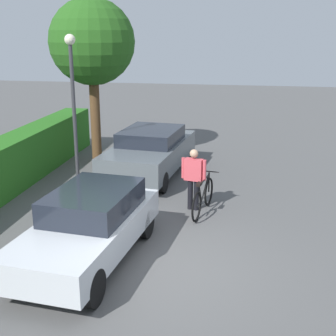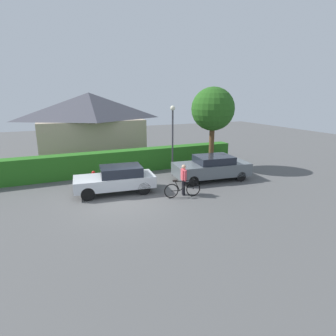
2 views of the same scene
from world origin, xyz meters
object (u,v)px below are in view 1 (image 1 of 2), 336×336
Objects in this scene: parked_car_near at (89,225)px; person_rider at (194,175)px; bicycle at (203,198)px; street_lamp at (73,92)px; parked_car_far at (150,151)px; tree_kerbside at (92,43)px.

person_rider is (2.94, -1.64, 0.17)m from parked_car_near.
parked_car_near reaches higher than bicycle.
parked_car_near is at bearing -156.29° from street_lamp.
tree_kerbside is at bearing 59.12° from parked_car_far.
parked_car_near is 3.36m from bicycle.
person_rider reaches higher than bicycle.
parked_car_near is at bearing -179.93° from parked_car_far.
parked_car_far is at bearing 32.00° from person_rider.
tree_kerbside is at bearing 44.60° from bicycle.
bicycle is 1.17× the size of person_rider.
street_lamp is at bearing 73.05° from bicycle.
bicycle is 0.43× the size of street_lamp.
person_rider is at bearing -29.16° from parked_car_near.
tree_kerbside reaches higher than parked_car_near.
parked_car_near is 2.27× the size of bicycle.
street_lamp is (3.85, 1.69, 1.99)m from parked_car_near.
person_rider is 0.37× the size of street_lamp.
parked_car_far is (5.57, 0.01, 0.02)m from parked_car_near.
bicycle is 0.34× the size of tree_kerbside.
street_lamp reaches higher than bicycle.
parked_car_far is 1.07× the size of street_lamp.
street_lamp reaches higher than parked_car_far.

